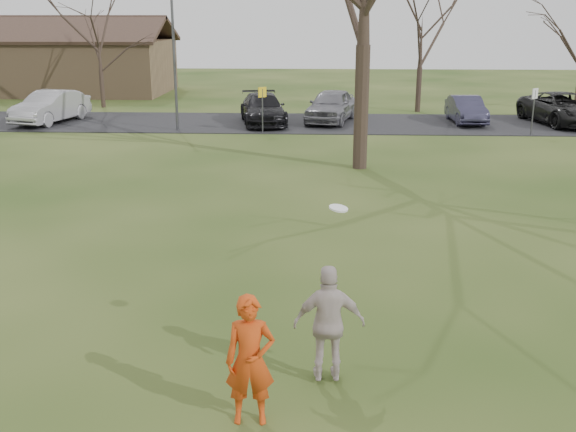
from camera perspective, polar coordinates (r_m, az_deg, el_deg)
The scene contains 14 objects.
ground at distance 9.72m, azimuth -1.15°, elevation -15.42°, with size 120.00×120.00×0.00m, color #1E380F.
parking_strip at distance 33.62m, azimuth 1.70°, elevation 7.89°, with size 62.00×6.50×0.04m, color black.
player_defender at distance 8.89m, azimuth -3.23°, elevation -12.13°, with size 0.65×0.43×1.78m, color #BE3C0F.
car_1 at distance 35.50m, azimuth -19.49°, elevation 8.72°, with size 1.65×4.72×1.56m, color #A1A0A6.
car_3 at distance 33.23m, azimuth -2.14°, elevation 9.06°, with size 2.01×4.94×1.43m, color black.
car_4 at distance 33.84m, azimuth 3.67°, elevation 9.32°, with size 1.89×4.70×1.60m, color slate.
car_5 at distance 34.62m, azimuth 14.87°, elevation 8.72°, with size 1.37×3.94×1.30m, color #302F46.
car_6 at distance 35.65m, azimuth 22.28°, elevation 8.43°, with size 2.51×5.45×1.51m, color black.
catching_play at distance 9.76m, azimuth 3.51°, elevation -9.05°, with size 1.05×0.63×2.57m.
building at distance 50.69m, azimuth -21.74°, elevation 11.90°, with size 20.60×8.50×5.14m.
lamp_post at distance 31.43m, azimuth -9.68°, elevation 14.29°, with size 0.34×0.34×6.27m.
sign_yellow at distance 30.55m, azimuth -2.19°, elevation 9.70°, with size 0.35×0.35×2.08m.
sign_white at distance 31.87m, azimuth 20.14°, elevation 9.00°, with size 0.35×0.35×2.08m.
small_tree_row at distance 38.49m, azimuth 8.66°, elevation 14.62°, with size 55.00×5.90×8.50m.
Camera 1 is at (0.58, -8.22, 5.17)m, focal length 41.94 mm.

